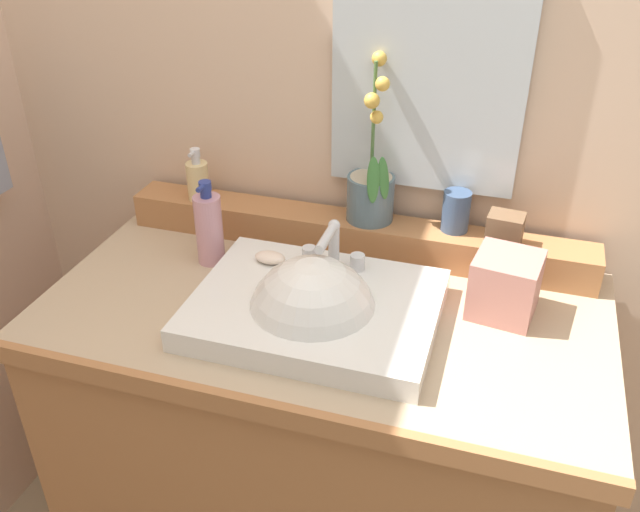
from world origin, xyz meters
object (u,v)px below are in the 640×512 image
(sink_basin, at_px, (313,315))
(soap_dispenser, at_px, (198,179))
(soap_bar, at_px, (270,257))
(trinket_box, at_px, (505,230))
(lotion_bottle, at_px, (209,228))
(tissue_box, at_px, (505,285))
(potted_plant, at_px, (371,187))
(tumbler_cup, at_px, (456,211))

(sink_basin, distance_m, soap_dispenser, 0.51)
(soap_bar, bearing_deg, soap_dispenser, 144.36)
(trinket_box, height_order, lotion_bottle, lotion_bottle)
(soap_bar, height_order, tissue_box, tissue_box)
(potted_plant, relative_size, lotion_bottle, 1.90)
(tumbler_cup, bearing_deg, sink_basin, -125.60)
(lotion_bottle, bearing_deg, sink_basin, -27.92)
(lotion_bottle, bearing_deg, soap_bar, -14.62)
(tumbler_cup, relative_size, trinket_box, 1.24)
(lotion_bottle, bearing_deg, potted_plant, 25.54)
(soap_bar, distance_m, tumbler_cup, 0.44)
(potted_plant, distance_m, trinket_box, 0.32)
(trinket_box, distance_m, tissue_box, 0.15)
(lotion_bottle, bearing_deg, tissue_box, -0.66)
(trinket_box, relative_size, lotion_bottle, 0.37)
(tumbler_cup, distance_m, tissue_box, 0.23)
(potted_plant, distance_m, tumbler_cup, 0.20)
(soap_dispenser, distance_m, trinket_box, 0.75)
(potted_plant, bearing_deg, tumbler_cup, 2.07)
(soap_bar, bearing_deg, potted_plant, 49.61)
(potted_plant, xyz_separation_m, lotion_bottle, (-0.34, -0.16, -0.08))
(potted_plant, bearing_deg, soap_dispenser, -177.32)
(sink_basin, height_order, trinket_box, sink_basin)
(soap_bar, relative_size, potted_plant, 0.18)
(soap_dispenser, xyz_separation_m, tissue_box, (0.77, -0.15, -0.07))
(potted_plant, height_order, soap_dispenser, potted_plant)
(tumbler_cup, relative_size, lotion_bottle, 0.46)
(sink_basin, relative_size, soap_dispenser, 3.72)
(potted_plant, distance_m, tissue_box, 0.38)
(lotion_bottle, height_order, tissue_box, lotion_bottle)
(tumbler_cup, bearing_deg, lotion_bottle, -162.48)
(sink_basin, bearing_deg, lotion_bottle, 152.08)
(potted_plant, xyz_separation_m, trinket_box, (0.31, -0.03, -0.05))
(potted_plant, bearing_deg, trinket_box, -5.35)
(potted_plant, bearing_deg, soap_bar, -130.39)
(soap_bar, bearing_deg, trinket_box, 20.02)
(soap_dispenser, relative_size, tumbler_cup, 1.40)
(potted_plant, bearing_deg, tissue_box, -27.43)
(trinket_box, bearing_deg, sink_basin, -134.22)
(soap_dispenser, bearing_deg, potted_plant, 2.68)
(tumbler_cup, height_order, trinket_box, tumbler_cup)
(lotion_bottle, bearing_deg, tumbler_cup, 17.52)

